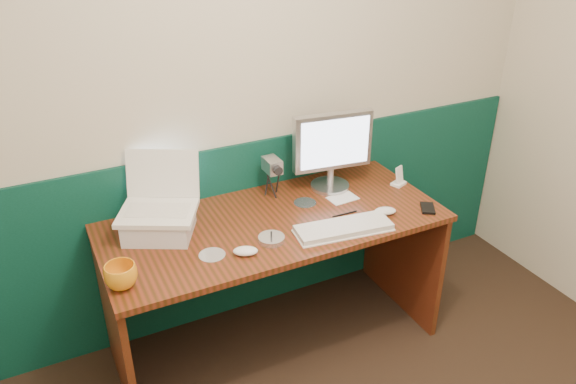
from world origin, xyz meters
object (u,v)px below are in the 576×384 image
monitor (331,151)px  keyboard (343,228)px  desk (275,285)px  camcorder (272,178)px  laptop (155,187)px  mug (121,276)px

monitor → keyboard: bearing=-104.6°
desk → camcorder: bearing=66.7°
laptop → keyboard: laptop is taller
desk → laptop: bearing=167.4°
keyboard → mug: size_ratio=3.42×
desk → laptop: laptop is taller
laptop → keyboard: 0.85m
monitor → camcorder: (-0.30, 0.05, -0.11)m
mug → desk: bearing=15.0°
laptop → monitor: bearing=31.0°
laptop → monitor: (0.91, 0.06, -0.03)m
monitor → mug: bearing=-154.8°
monitor → desk: bearing=-149.5°
desk → mug: size_ratio=12.54×
monitor → mug: 1.21m
keyboard → camcorder: camcorder is taller
desk → monitor: bearing=23.4°
monitor → camcorder: bearing=177.3°
mug → monitor: bearing=18.0°
laptop → monitor: monitor is taller
desk → monitor: 0.73m
desk → mug: 0.88m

